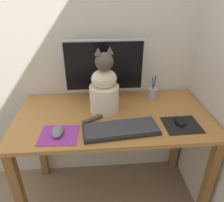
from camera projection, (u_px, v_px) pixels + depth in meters
ground_plane at (113, 195)px, 1.73m from camera, size 12.00×12.00×0.00m
wall_back at (109, 22)px, 1.43m from camera, size 7.00×0.04×2.50m
desk at (113, 130)px, 1.43m from camera, size 1.21×0.62×0.75m
monitor at (104, 69)px, 1.45m from camera, size 0.53×0.17×0.42m
keyboard at (121, 129)px, 1.22m from camera, size 0.44×0.21×0.02m
mousepad_left at (59, 135)px, 1.18m from camera, size 0.21×0.19×0.00m
mousepad_right at (182, 125)px, 1.27m from camera, size 0.21×0.19×0.00m
computer_mouse_left at (58, 131)px, 1.18m from camera, size 0.06×0.11×0.03m
computer_mouse_right at (180, 121)px, 1.28m from camera, size 0.06×0.10×0.03m
cat at (104, 89)px, 1.34m from camera, size 0.25×0.27×0.42m
pen_cup at (153, 94)px, 1.53m from camera, size 0.07×0.07×0.17m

